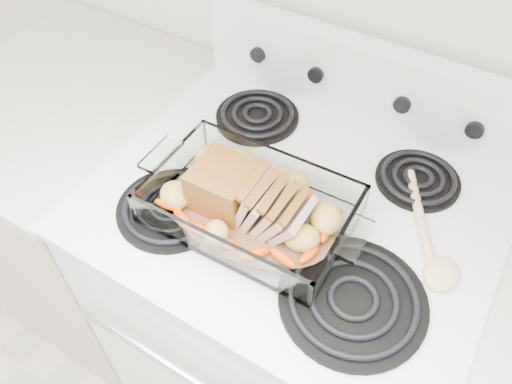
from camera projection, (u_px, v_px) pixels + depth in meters
The scene contains 6 objects.
electric_range at pixel (287, 306), 1.33m from camera, with size 0.78×0.70×1.12m.
counter_left at pixel (102, 210), 1.57m from camera, with size 0.58×0.68×0.93m.
baking_dish at pixel (250, 209), 0.93m from camera, with size 0.37×0.24×0.07m.
pork_roast at pixel (240, 194), 0.91m from camera, with size 0.23×0.11×0.09m.
roast_vegetables at pixel (259, 193), 0.94m from camera, with size 0.35×0.19×0.04m.
wooden_spoon at pixel (431, 247), 0.89m from camera, with size 0.17×0.24×0.02m.
Camera 1 is at (0.27, 1.06, 1.68)m, focal length 35.00 mm.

